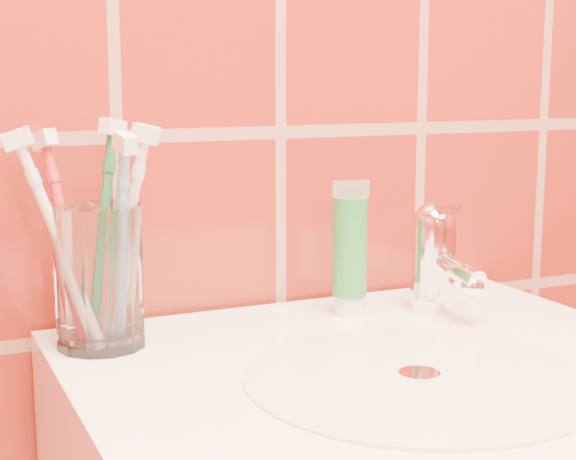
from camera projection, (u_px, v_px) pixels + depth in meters
name	position (u px, v px, depth m)	size (l,w,h in m)	color
glass_tumbler	(100.00, 277.00, 0.83)	(0.08, 0.08, 0.14)	white
toothpaste_tube	(350.00, 253.00, 0.94)	(0.04, 0.04, 0.14)	white
faucet	(436.00, 254.00, 0.95)	(0.05, 0.11, 0.12)	white
toothbrush_0	(103.00, 233.00, 0.84)	(0.06, 0.05, 0.22)	#1D6F37
toothbrush_1	(61.00, 244.00, 0.80)	(0.09, 0.04, 0.21)	white
toothbrush_2	(68.00, 241.00, 0.83)	(0.05, 0.08, 0.21)	#B62729
toothbrush_3	(125.00, 238.00, 0.83)	(0.06, 0.05, 0.21)	silver
toothbrush_4	(119.00, 244.00, 0.81)	(0.03, 0.07, 0.21)	#6CA0C0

